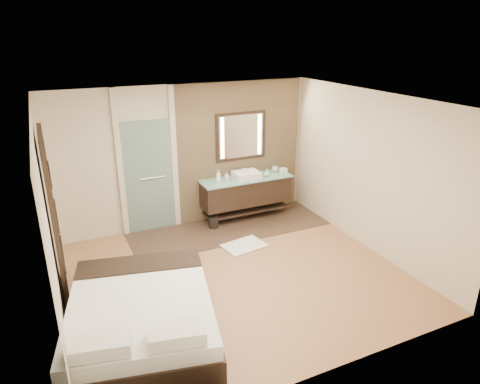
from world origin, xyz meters
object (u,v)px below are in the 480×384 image
vanity (246,191)px  bed (142,321)px  mirror_unit (241,136)px  waste_bin (213,222)px

vanity → bed: size_ratio=0.77×
mirror_unit → bed: mirror_unit is taller
waste_bin → vanity: bearing=12.5°
vanity → mirror_unit: bearing=90.0°
mirror_unit → bed: 4.33m
mirror_unit → waste_bin: 1.76m
bed → mirror_unit: bearing=60.6°
vanity → mirror_unit: mirror_unit is taller
mirror_unit → bed: bearing=-131.8°
bed → waste_bin: bearing=65.8°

